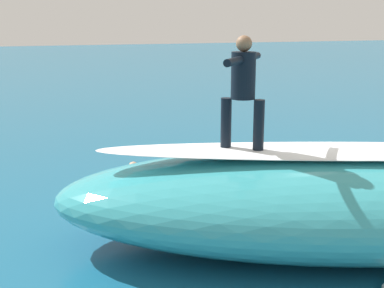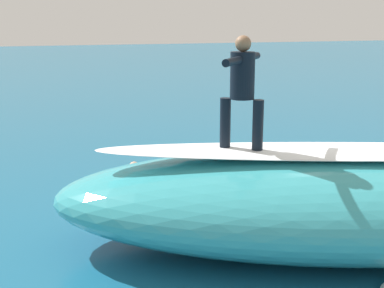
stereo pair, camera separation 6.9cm
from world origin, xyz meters
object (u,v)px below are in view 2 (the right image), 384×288
surfboard_riding (241,151)px  surfer_paddling (165,171)px  surfboard_paddling (159,180)px  surfer_riding (242,84)px

surfboard_riding → surfer_paddling: (0.18, -3.41, -1.24)m
surfboard_riding → surfboard_paddling: 3.77m
surfboard_riding → surfer_riding: size_ratio=1.31×
surfboard_riding → surfer_paddling: surfboard_riding is taller
surfboard_riding → surfboard_paddling: bearing=-44.6°
surfboard_riding → surfboard_paddling: size_ratio=1.07×
surfboard_paddling → surfer_paddling: bearing=180.0°
surfboard_paddling → surfboard_riding: bearing=123.3°
surfer_riding → surfboard_riding: bearing=67.0°
surfboard_paddling → surfer_riding: bearing=123.3°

